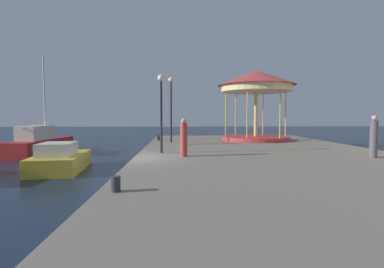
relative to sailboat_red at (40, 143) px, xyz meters
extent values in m
plane|color=#162338|center=(7.81, -7.36, -0.78)|extent=(120.00, 120.00, 0.00)
cube|color=gray|center=(14.50, -7.36, -0.38)|extent=(13.38, 29.06, 0.80)
cube|color=maroon|center=(0.01, 0.13, -0.25)|extent=(2.19, 6.60, 1.06)
cube|color=beige|center=(-0.03, -0.48, 0.78)|extent=(1.44, 2.93, 0.98)
cylinder|color=silver|center=(0.04, 0.80, 3.31)|extent=(0.12, 0.12, 6.06)
cylinder|color=silver|center=(-0.04, -0.66, 1.18)|extent=(0.24, 2.93, 0.08)
cube|color=gold|center=(3.99, -6.22, -0.37)|extent=(2.59, 4.37, 0.81)
cube|color=beige|center=(4.05, -6.77, 0.35)|extent=(1.69, 1.98, 0.63)
cube|color=#4C6070|center=(3.95, -5.86, 0.47)|extent=(1.29, 0.24, 0.28)
cylinder|color=#B23333|center=(16.05, 1.72, 0.17)|extent=(5.33, 5.33, 0.30)
cylinder|color=gold|center=(16.05, 1.72, 2.09)|extent=(0.28, 0.28, 3.53)
cylinder|color=#F2E099|center=(16.05, 1.72, 4.10)|extent=(5.52, 5.52, 0.50)
cone|color=#C63D38|center=(16.05, 1.72, 4.94)|extent=(6.13, 6.13, 1.18)
cylinder|color=gold|center=(18.46, 1.72, 2.09)|extent=(0.08, 0.08, 3.53)
cylinder|color=gold|center=(17.25, 3.81, 2.09)|extent=(0.08, 0.08, 3.53)
cylinder|color=gold|center=(14.84, 3.81, 2.09)|extent=(0.08, 0.08, 3.53)
cylinder|color=gold|center=(13.63, 1.72, 2.09)|extent=(0.08, 0.08, 3.53)
cylinder|color=gold|center=(14.84, -0.38, 2.09)|extent=(0.08, 0.08, 3.53)
cylinder|color=gold|center=(17.25, -0.38, 2.09)|extent=(0.08, 0.08, 3.53)
cylinder|color=black|center=(9.01, -5.91, 1.87)|extent=(0.12, 0.12, 3.69)
sphere|color=#F9E5B2|center=(9.01, -5.91, 3.89)|extent=(0.36, 0.36, 0.36)
cylinder|color=black|center=(9.36, -0.10, 2.19)|extent=(0.12, 0.12, 4.33)
sphere|color=#F9E5B2|center=(9.36, -0.10, 4.54)|extent=(0.36, 0.36, 0.36)
cylinder|color=#2D2D33|center=(8.30, -13.43, 0.22)|extent=(0.24, 0.24, 0.40)
cylinder|color=#2D2D33|center=(8.30, 1.79, 0.22)|extent=(0.24, 0.24, 0.40)
cylinder|color=#B23833|center=(10.14, -7.17, 0.81)|extent=(0.34, 0.34, 1.58)
sphere|color=tan|center=(10.14, -7.17, 1.72)|extent=(0.24, 0.24, 0.24)
cylinder|color=#514C56|center=(18.88, -8.02, 0.88)|extent=(0.34, 0.34, 1.72)
sphere|color=tan|center=(18.88, -8.02, 1.86)|extent=(0.24, 0.24, 0.24)
cylinder|color=tan|center=(10.22, -1.46, 0.78)|extent=(0.34, 0.34, 1.52)
sphere|color=tan|center=(10.22, -1.46, 1.66)|extent=(0.24, 0.24, 0.24)
camera|label=1|loc=(9.90, -20.59, 1.95)|focal=26.49mm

